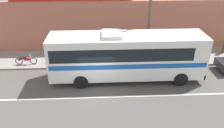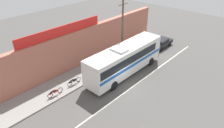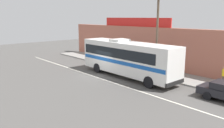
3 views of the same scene
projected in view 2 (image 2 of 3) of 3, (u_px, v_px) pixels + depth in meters
The scene contains 13 objects.
ground_plane at pixel (124, 86), 22.86m from camera, with size 70.00×70.00×0.00m, color #4F4C49.
sidewalk_slab at pixel (92, 70), 25.85m from camera, with size 30.00×3.60×0.14m, color gray.
storefront_facade at pixel (79, 48), 25.95m from camera, with size 30.00×0.70×4.80m, color #B26651.
storefront_billboard at pixel (62, 31), 23.04m from camera, with size 11.13×0.12×1.10m, color red.
road_center_stripe at pixel (129, 89), 22.39m from camera, with size 30.00×0.14×0.01m, color silver.
intercity_bus at pixel (125, 59), 24.17m from camera, with size 11.39×2.69×3.78m.
parked_car at pixel (161, 43), 31.56m from camera, with size 4.31×1.87×1.37m.
utility_pole at pixel (122, 31), 25.59m from camera, with size 1.60×0.22×8.17m.
motorcycle_orange at pixel (55, 92), 21.04m from camera, with size 1.84×0.56×0.94m.
motorcycle_blue at pixel (74, 81), 22.78m from camera, with size 1.84×0.56×0.94m.
pedestrian_far_right at pixel (143, 35), 33.21m from camera, with size 0.30×0.48×1.69m.
pedestrian_far_left at pixel (95, 64), 24.97m from camera, with size 0.30×0.48×1.72m.
pedestrian_near_shop at pixel (136, 38), 32.11m from camera, with size 0.30×0.48×1.67m.
Camera 2 is at (-14.68, -11.53, 13.50)m, focal length 32.78 mm.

